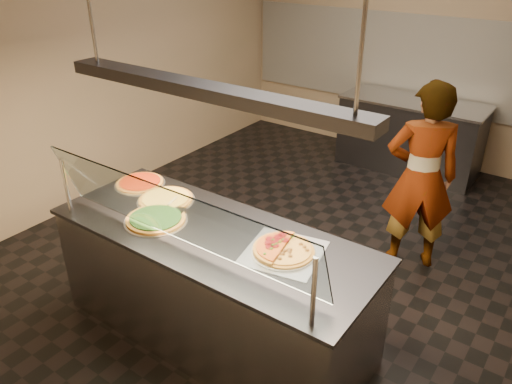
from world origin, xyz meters
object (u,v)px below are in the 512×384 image
Objects in this scene: pizza_spinach at (156,219)px; half_pizza_pepperoni at (272,243)px; worker at (421,178)px; heat_lamp_housing at (204,90)px; pizza_tomato at (140,182)px; pizza_spatula at (175,204)px; prep_table at (410,135)px; half_pizza_sausage at (296,254)px; serving_counter at (214,285)px; pizza_cheese at (166,199)px; sneeze_guard at (174,216)px; perforated_tray at (284,252)px.

half_pizza_pepperoni is at bearing 12.77° from pizza_spinach.
worker is 2.30m from heat_lamp_housing.
pizza_tomato is 0.53m from pizza_spatula.
prep_table is (-0.39, 3.81, -0.50)m from half_pizza_pepperoni.
half_pizza_sausage is 1.11m from pizza_spatula.
serving_counter is at bearing -168.72° from half_pizza_pepperoni.
pizza_cheese is at bearing 165.18° from heat_lamp_housing.
half_pizza_pepperoni is at bearing -3.69° from pizza_cheese.
worker reaches higher than pizza_spinach.
pizza_spatula is 0.10× the size of heat_lamp_housing.
worker reaches higher than half_pizza_sausage.
heat_lamp_housing reaches higher than pizza_spinach.
serving_counter is at bearing 90.00° from sneeze_guard.
half_pizza_pepperoni reaches higher than pizza_cheese.
heat_lamp_housing is at bearing -168.72° from half_pizza_pepperoni.
pizza_tomato is (-0.38, 0.08, -0.00)m from pizza_cheese.
serving_counter is 1.12m from pizza_tomato.
half_pizza_pepperoni is 1.09m from heat_lamp_housing.
pizza_tomato is at bearing 166.28° from heat_lamp_housing.
half_pizza_sausage is 1.24m from pizza_cheese.
sneeze_guard reaches higher than serving_counter.
heat_lamp_housing reaches higher than pizza_tomato.
half_pizza_pepperoni is 0.91m from pizza_spinach.
perforated_tray is 1.39× the size of pizza_tomato.
perforated_tray is at bearing -5.61° from pizza_tomato.
half_pizza_sausage is 0.19× the size of heat_lamp_housing.
prep_table is at bearing 95.87° from half_pizza_pepperoni.
half_pizza_pepperoni is 1.92× the size of pizza_spatula.
pizza_spatula is at bearing 178.64° from perforated_tray.
pizza_spinach reaches higher than pizza_tomato.
pizza_spatula is 3.85m from prep_table.
serving_counter is 1.48m from heat_lamp_housing.
half_pizza_sausage is (0.65, 0.43, -0.27)m from sneeze_guard.
heat_lamp_housing reaches higher than worker.
heat_lamp_housing is (-0.55, -0.09, 1.01)m from perforated_tray.
pizza_tomato is 2.44m from worker.
serving_counter is 5.89× the size of pizza_tomato.
perforated_tray is 0.10m from half_pizza_sausage.
perforated_tray is at bearing 38.21° from sneeze_guard.
half_pizza_sausage is 0.97× the size of pizza_cheese.
sneeze_guard is at bearing -44.67° from pizza_spatula.
sneeze_guard is 9.68× the size of pizza_spatula.
serving_counter and prep_table have the same top height.
worker reaches higher than sneeze_guard.
serving_counter is 5.59× the size of half_pizza_pepperoni.
pizza_spatula is (0.52, -0.13, 0.01)m from pizza_tomato.
heat_lamp_housing is (-0.65, -0.09, 0.99)m from half_pizza_sausage.
sneeze_guard is at bearing -136.21° from half_pizza_pepperoni.
worker reaches higher than perforated_tray.
heat_lamp_housing is (-0.06, -3.90, 1.48)m from prep_table.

